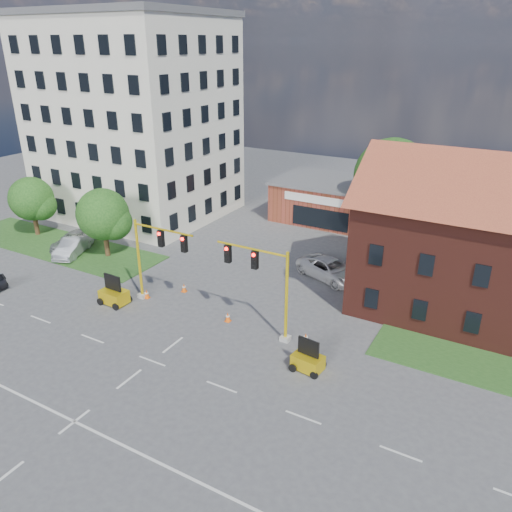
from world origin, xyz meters
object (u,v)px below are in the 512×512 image
Objects in this scene: trailer_west at (114,295)px; trailer_east at (308,361)px; signal_mast_east at (263,280)px; signal_mast_west at (156,254)px; pickup_white at (330,269)px.

trailer_west is 1.11× the size of trailer_east.
signal_mast_east reaches higher than trailer_west.
trailer_east is at bearing 0.56° from trailer_west.
pickup_white is at bearing 46.60° from signal_mast_west.
signal_mast_east is at bearing -162.69° from pickup_white.
trailer_east is at bearing -9.49° from signal_mast_west.
signal_mast_east is 2.79× the size of trailer_west.
signal_mast_west is 1.05× the size of pickup_white.
pickup_white is (12.22, 11.75, 0.12)m from trailer_west.
signal_mast_east reaches higher than pickup_white.
signal_mast_east is 5.73m from trailer_east.
trailer_east is (12.88, -2.15, -3.30)m from signal_mast_west.
trailer_west is 15.65m from trailer_east.
signal_mast_east is at bearing 159.61° from trailer_east.
trailer_west is 16.95m from pickup_white.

